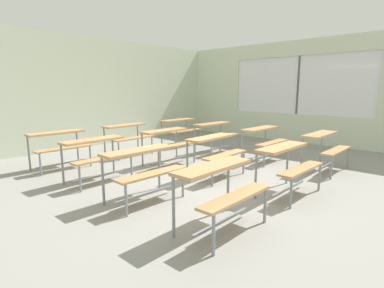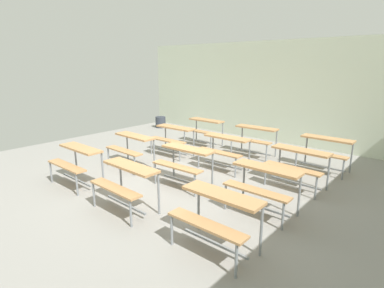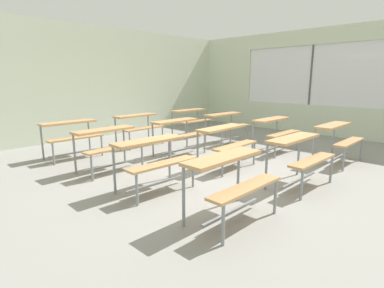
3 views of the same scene
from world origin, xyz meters
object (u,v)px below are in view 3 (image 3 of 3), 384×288
at_px(desk_bench_r2c0, 108,140).
at_px(desk_bench_r3c0, 71,131).
at_px(desk_bench_r0c0, 231,173).
at_px(desk_bench_r0c1, 300,150).
at_px(desk_bench_r1c2, 275,127).
at_px(desk_bench_r3c2, 191,116).
at_px(desk_bench_r2c1, 179,129).
at_px(desk_bench_r3c1, 139,122).
at_px(desk_bench_r1c0, 153,153).
at_px(desk_bench_r2c2, 226,121).
at_px(desk_bench_r0c2, 338,134).
at_px(desk_bench_r1c1, 226,137).

xyz_separation_m(desk_bench_r2c0, desk_bench_r3c0, (-0.05, 1.36, 0.00)).
height_order(desk_bench_r0c0, desk_bench_r0c1, same).
relative_size(desk_bench_r1c2, desk_bench_r3c2, 1.00).
relative_size(desk_bench_r0c0, desk_bench_r2c0, 0.98).
height_order(desk_bench_r2c1, desk_bench_r3c1, same).
bearing_deg(desk_bench_r3c2, desk_bench_r1c2, -90.79).
relative_size(desk_bench_r1c0, desk_bench_r3c2, 1.01).
bearing_deg(desk_bench_r2c2, desk_bench_r1c0, -156.14).
distance_m(desk_bench_r0c2, desk_bench_r3c2, 4.00).
relative_size(desk_bench_r1c0, desk_bench_r3c0, 1.01).
bearing_deg(desk_bench_r2c0, desk_bench_r2c1, -3.03).
height_order(desk_bench_r0c2, desk_bench_r2c0, same).
height_order(desk_bench_r1c0, desk_bench_r3c0, same).
distance_m(desk_bench_r0c0, desk_bench_r3c0, 4.05).
bearing_deg(desk_bench_r2c0, desk_bench_r1c1, -41.52).
bearing_deg(desk_bench_r1c0, desk_bench_r2c1, 38.80).
bearing_deg(desk_bench_r3c2, desk_bench_r3c1, 179.49).
height_order(desk_bench_r2c1, desk_bench_r3c0, same).
bearing_deg(desk_bench_r0c2, desk_bench_r2c1, 123.29).
bearing_deg(desk_bench_r0c1, desk_bench_r0c0, 179.27).
height_order(desk_bench_r0c2, desk_bench_r1c0, same).
relative_size(desk_bench_r0c1, desk_bench_r3c1, 0.99).
bearing_deg(desk_bench_r2c1, desk_bench_r2c0, 178.39).
distance_m(desk_bench_r0c0, desk_bench_r2c2, 4.28).
bearing_deg(desk_bench_r0c2, desk_bench_r3c0, 130.48).
bearing_deg(desk_bench_r0c1, desk_bench_r3c1, 90.97).
bearing_deg(desk_bench_r1c2, desk_bench_r1c1, 179.36).
bearing_deg(desk_bench_r1c2, desk_bench_r3c0, 141.49).
distance_m(desk_bench_r0c0, desk_bench_r0c1, 1.63).
bearing_deg(desk_bench_r3c2, desk_bench_r2c2, -92.33).
bearing_deg(desk_bench_r3c2, desk_bench_r1c0, -141.72).
bearing_deg(desk_bench_r0c2, desk_bench_r0c0, -179.77).
height_order(desk_bench_r1c0, desk_bench_r2c2, same).
xyz_separation_m(desk_bench_r1c1, desk_bench_r2c1, (0.04, 1.31, 0.00)).
relative_size(desk_bench_r0c1, desk_bench_r2c0, 0.99).
distance_m(desk_bench_r3c0, desk_bench_r3c2, 3.45).
xyz_separation_m(desk_bench_r0c2, desk_bench_r1c2, (-0.05, 1.30, 0.00)).
bearing_deg(desk_bench_r3c1, desk_bench_r3c2, -3.16).
distance_m(desk_bench_r1c1, desk_bench_r1c2, 1.71).
height_order(desk_bench_r1c1, desk_bench_r3c1, same).
distance_m(desk_bench_r0c2, desk_bench_r2c2, 2.68).
xyz_separation_m(desk_bench_r3c1, desk_bench_r3c2, (1.78, -0.04, 0.00)).
xyz_separation_m(desk_bench_r0c0, desk_bench_r3c0, (-0.05, 4.05, 0.00)).
relative_size(desk_bench_r0c2, desk_bench_r3c1, 0.98).
bearing_deg(desk_bench_r0c0, desk_bench_r1c1, 39.52).
bearing_deg(desk_bench_r0c0, desk_bench_r3c0, 90.53).
bearing_deg(desk_bench_r0c1, desk_bench_r2c1, 90.28).
bearing_deg(desk_bench_r3c0, desk_bench_r0c0, -89.02).
relative_size(desk_bench_r1c1, desk_bench_r1c2, 1.02).
distance_m(desk_bench_r0c2, desk_bench_r2c0, 4.31).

